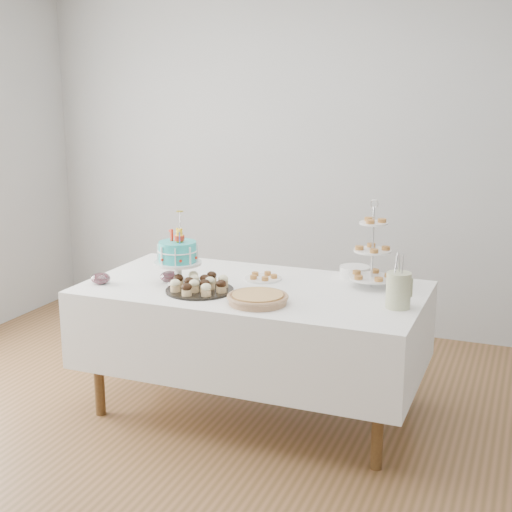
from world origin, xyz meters
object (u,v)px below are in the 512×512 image
at_px(birthday_cake, 178,264).
at_px(pastry_plate, 263,277).
at_px(jam_bowl_a, 101,279).
at_px(utensil_pitcher, 399,289).
at_px(pie, 258,298).
at_px(cupcake_tray, 200,284).
at_px(table, 253,324).
at_px(jam_bowl_b, 170,277).
at_px(tiered_stand, 372,251).
at_px(plate_stack, 355,272).

bearing_deg(birthday_cake, pastry_plate, 55.17).
height_order(jam_bowl_a, utensil_pitcher, utensil_pitcher).
bearing_deg(pie, pastry_plate, 107.98).
height_order(cupcake_tray, pie, cupcake_tray).
xyz_separation_m(table, jam_bowl_b, (-0.48, -0.09, 0.26)).
distance_m(table, tiered_stand, 0.80).
height_order(plate_stack, jam_bowl_a, plate_stack).
bearing_deg(tiered_stand, utensil_pitcher, -56.93).
xyz_separation_m(table, plate_stack, (0.49, 0.40, 0.26)).
distance_m(pie, plate_stack, 0.77).
relative_size(cupcake_tray, utensil_pitcher, 1.33).
relative_size(tiered_stand, plate_stack, 2.78).
distance_m(birthday_cake, pastry_plate, 0.51).
distance_m(tiered_stand, utensil_pitcher, 0.41).
height_order(jam_bowl_b, utensil_pitcher, utensil_pitcher).
relative_size(tiered_stand, jam_bowl_b, 4.36).
bearing_deg(cupcake_tray, plate_stack, 39.42).
relative_size(table, pie, 5.89).
height_order(pie, plate_stack, plate_stack).
bearing_deg(table, plate_stack, 39.22).
bearing_deg(pastry_plate, birthday_cake, -148.76).
xyz_separation_m(birthday_cake, pie, (0.57, -0.20, -0.09)).
distance_m(birthday_cake, plate_stack, 1.05).
bearing_deg(jam_bowl_a, pie, -1.09).
bearing_deg(tiered_stand, cupcake_tray, -153.03).
xyz_separation_m(cupcake_tray, utensil_pitcher, (1.08, 0.11, 0.06)).
bearing_deg(jam_bowl_b, jam_bowl_a, -153.57).
height_order(pie, pastry_plate, pie).
bearing_deg(utensil_pitcher, pastry_plate, 146.25).
relative_size(pie, tiered_stand, 0.65).
bearing_deg(table, cupcake_tray, -140.18).
bearing_deg(plate_stack, birthday_cake, -151.71).
bearing_deg(cupcake_tray, pastry_plate, 56.96).
relative_size(pie, utensil_pitcher, 1.14).
distance_m(pie, tiered_stand, 0.74).
relative_size(pie, plate_stack, 1.81).
bearing_deg(utensil_pitcher, birthday_cake, 163.15).
bearing_deg(birthday_cake, tiered_stand, 41.56).
bearing_deg(pastry_plate, jam_bowl_a, -152.52).
distance_m(tiered_stand, jam_bowl_b, 1.17).
relative_size(table, plate_stack, 10.65).
distance_m(cupcake_tray, tiered_stand, 0.99).
bearing_deg(jam_bowl_a, tiered_stand, 19.26).
height_order(table, tiered_stand, tiered_stand).
bearing_deg(tiered_stand, birthday_cake, -162.37).
bearing_deg(jam_bowl_a, utensil_pitcher, 6.20).
relative_size(pie, pastry_plate, 1.48).
height_order(jam_bowl_a, jam_bowl_b, jam_bowl_b).
distance_m(pastry_plate, jam_bowl_a, 0.94).
xyz_separation_m(pie, jam_bowl_b, (-0.63, 0.20, 0.00)).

